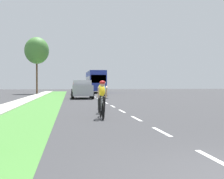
{
  "coord_description": "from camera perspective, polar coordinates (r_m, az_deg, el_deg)",
  "views": [
    {
      "loc": [
        -2.74,
        -4.11,
        1.44
      ],
      "look_at": [
        0.84,
        21.59,
        0.96
      ],
      "focal_mm": 48.94,
      "sensor_mm": 36.0,
      "label": 1
    }
  ],
  "objects": [
    {
      "name": "ground_plane",
      "position": [
        24.31,
        -1.44,
        -2.34
      ],
      "size": [
        120.0,
        120.0,
        0.0
      ],
      "primitive_type": "plane",
      "color": "#38383A"
    },
    {
      "name": "grass_verge",
      "position": [
        24.23,
        -12.29,
        -2.37
      ],
      "size": [
        2.58,
        70.0,
        0.01
      ],
      "primitive_type": "cube",
      "color": "#478438",
      "rests_on": "ground_plane"
    },
    {
      "name": "sidewalk_concrete",
      "position": [
        24.46,
        -17.03,
        -2.36
      ],
      "size": [
        1.47,
        70.0,
        0.1
      ],
      "primitive_type": "cube",
      "color": "#B2ADA3",
      "rests_on": "ground_plane"
    },
    {
      "name": "lane_markings_center",
      "position": [
        28.28,
        -2.36,
        -1.86
      ],
      "size": [
        0.12,
        54.3,
        0.01
      ],
      "color": "white",
      "rests_on": "ground_plane"
    },
    {
      "name": "cyclist_lead",
      "position": [
        12.76,
        -1.92,
        -1.77
      ],
      "size": [
        0.42,
        1.72,
        1.58
      ],
      "color": "black",
      "rests_on": "ground_plane"
    },
    {
      "name": "cyclist_trailing",
      "position": [
        15.25,
        -1.74,
        -1.31
      ],
      "size": [
        0.42,
        1.72,
        1.58
      ],
      "color": "black",
      "rests_on": "ground_plane"
    },
    {
      "name": "cyclist_distant",
      "position": [
        18.1,
        -1.68,
        -0.94
      ],
      "size": [
        0.42,
        1.72,
        1.58
      ],
      "color": "black",
      "rests_on": "ground_plane"
    },
    {
      "name": "suv_silver",
      "position": [
        30.41,
        -5.61,
        0.12
      ],
      "size": [
        2.15,
        4.7,
        1.79
      ],
      "color": "#A5A8AD",
      "rests_on": "ground_plane"
    },
    {
      "name": "pickup_red",
      "position": [
        40.86,
        -6.03,
        0.19
      ],
      "size": [
        2.22,
        5.1,
        1.64
      ],
      "color": "red",
      "rests_on": "ground_plane"
    },
    {
      "name": "bus_blue",
      "position": [
        50.62,
        -3.14,
        1.67
      ],
      "size": [
        2.78,
        11.6,
        3.48
      ],
      "color": "#23389E",
      "rests_on": "ground_plane"
    },
    {
      "name": "sedan_white",
      "position": [
        68.9,
        -4.22,
        0.5
      ],
      "size": [
        1.98,
        4.3,
        1.52
      ],
      "color": "silver",
      "rests_on": "ground_plane"
    },
    {
      "name": "street_tree_far",
      "position": [
        45.75,
        -13.88,
        7.05
      ],
      "size": [
        3.5,
        3.5,
        8.19
      ],
      "color": "brown",
      "rests_on": "ground_plane"
    }
  ]
}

